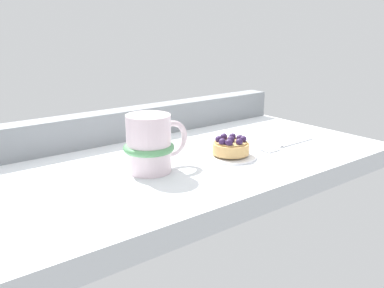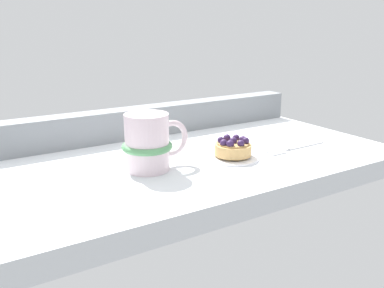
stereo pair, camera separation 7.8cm
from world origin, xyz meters
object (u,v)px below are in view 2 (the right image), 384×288
(raspberry_tart, at_px, (233,147))
(coffee_mug, at_px, (149,142))
(dessert_fork, at_px, (296,147))
(dessert_plate, at_px, (233,157))

(raspberry_tart, relative_size, coffee_mug, 0.56)
(raspberry_tart, distance_m, dessert_fork, 0.16)
(dessert_fork, bearing_deg, dessert_plate, 173.15)
(dessert_plate, xyz_separation_m, coffee_mug, (-0.17, 0.03, 0.05))
(raspberry_tart, height_order, dessert_fork, raspberry_tart)
(dessert_plate, height_order, dessert_fork, dessert_plate)
(raspberry_tart, xyz_separation_m, dessert_fork, (0.15, -0.02, -0.02))
(dessert_plate, relative_size, dessert_fork, 0.64)
(dessert_plate, xyz_separation_m, raspberry_tart, (-0.00, -0.00, 0.02))
(dessert_plate, height_order, coffee_mug, coffee_mug)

